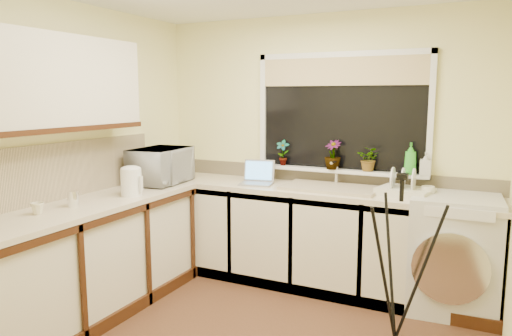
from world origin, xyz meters
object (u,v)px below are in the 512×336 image
object	(u,v)px
plant_c	(333,155)
cup_back	(428,192)
soap_bottle_green	(410,159)
plant_d	(369,159)
microwave	(161,166)
plant_a	(283,153)
laptop	(258,178)
cup_left	(37,209)
washing_machine	(453,253)
kettle	(131,182)
steel_jar	(73,199)
dish_rack	(405,192)
tripod	(399,259)
soap_bottle_clear	(426,164)

from	to	relation	value
plant_c	cup_back	bearing A→B (deg)	-10.49
soap_bottle_green	plant_d	bearing A→B (deg)	177.37
soap_bottle_green	microwave	bearing A→B (deg)	-164.52
plant_c	plant_a	bearing A→B (deg)	177.45
laptop	cup_left	size ratio (longest dim) A/B	3.76
laptop	plant_d	xyz separation A→B (m)	(0.98, 0.24, 0.20)
plant_a	washing_machine	bearing A→B (deg)	-7.10
washing_machine	soap_bottle_green	xyz separation A→B (m)	(-0.39, 0.18, 0.72)
laptop	soap_bottle_green	bearing A→B (deg)	-1.34
plant_a	cup_left	xyz separation A→B (m)	(-1.00, -1.96, -0.23)
kettle	plant_c	bearing A→B (deg)	41.00
washing_machine	steel_jar	size ratio (longest dim) A/B	7.98
plant_c	cup_back	size ratio (longest dim) A/B	2.34
steel_jar	soap_bottle_green	distance (m)	2.72
dish_rack	plant_a	bearing A→B (deg)	-178.03
tripod	plant_c	distance (m)	1.31
laptop	soap_bottle_clear	distance (m)	1.48
plant_c	microwave	bearing A→B (deg)	-158.10
tripod	plant_a	bearing A→B (deg)	142.65
kettle	cup_left	world-z (taller)	kettle
washing_machine	microwave	world-z (taller)	microwave
tripod	cup_left	bearing A→B (deg)	-156.48
microwave	plant_a	xyz separation A→B (m)	(0.97, 0.62, 0.11)
plant_d	plant_c	bearing A→B (deg)	-176.62
soap_bottle_green	tripod	bearing A→B (deg)	-85.04
washing_machine	soap_bottle_clear	world-z (taller)	soap_bottle_clear
plant_a	soap_bottle_green	world-z (taller)	soap_bottle_green
steel_jar	plant_d	size ratio (longest dim) A/B	0.54
tripod	soap_bottle_green	xyz separation A→B (m)	(-0.08, 0.89, 0.59)
kettle	cup_left	xyz separation A→B (m)	(-0.17, -0.77, -0.07)
dish_rack	steel_jar	xyz separation A→B (m)	(-2.14, -1.48, 0.03)
plant_c	dish_rack	bearing A→B (deg)	-14.67
tripod	microwave	xyz separation A→B (m)	(-2.23, 0.30, 0.47)
dish_rack	plant_d	distance (m)	0.46
washing_machine	tripod	bearing A→B (deg)	-117.32
washing_machine	cup_left	bearing A→B (deg)	-149.25
steel_jar	soap_bottle_green	xyz separation A→B (m)	(2.14, 1.66, 0.23)
microwave	plant_d	world-z (taller)	plant_d
washing_machine	cup_left	xyz separation A→B (m)	(-2.57, -1.77, 0.47)
kettle	microwave	world-z (taller)	microwave
laptop	kettle	xyz separation A→B (m)	(-0.69, -0.94, 0.05)
laptop	cup_back	distance (m)	1.50
tripod	plant_a	distance (m)	1.66
tripod	cup_left	distance (m)	2.52
cup_back	cup_left	size ratio (longest dim) A/B	1.28
kettle	steel_jar	distance (m)	0.51
tripod	soap_bottle_clear	size ratio (longest dim) A/B	6.07
soap_bottle_green	plant_a	bearing A→B (deg)	179.07
laptop	soap_bottle_green	xyz separation A→B (m)	(1.33, 0.23, 0.23)
plant_a	dish_rack	bearing A→B (deg)	-9.59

